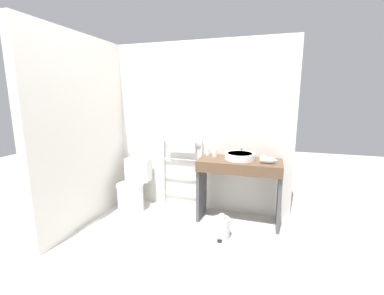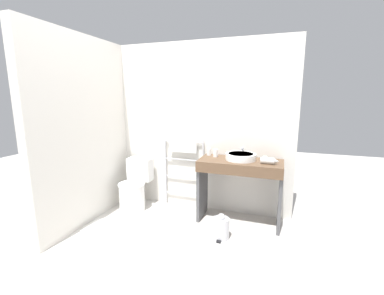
# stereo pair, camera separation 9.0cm
# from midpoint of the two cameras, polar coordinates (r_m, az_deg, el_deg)

# --- Properties ---
(ground_plane) EXTENTS (12.00, 12.00, 0.00)m
(ground_plane) POSITION_cam_midpoint_polar(r_m,az_deg,el_deg) (2.86, -6.77, -23.41)
(ground_plane) COLOR silver
(wall_back) EXTENTS (2.64, 0.12, 2.37)m
(wall_back) POSITION_cam_midpoint_polar(r_m,az_deg,el_deg) (3.69, 2.32, 4.39)
(wall_back) COLOR silver
(wall_back) RESTS_ON ground_plane
(wall_side) EXTENTS (0.12, 2.00, 2.37)m
(wall_side) POSITION_cam_midpoint_polar(r_m,az_deg,el_deg) (3.64, -20.59, 3.59)
(wall_side) COLOR silver
(wall_side) RESTS_ON ground_plane
(toilet) EXTENTS (0.38, 0.53, 0.73)m
(toilet) POSITION_cam_midpoint_polar(r_m,az_deg,el_deg) (3.89, -12.02, -8.89)
(toilet) COLOR white
(toilet) RESTS_ON ground_plane
(towel_radiator) EXTENTS (0.61, 0.06, 1.03)m
(towel_radiator) POSITION_cam_midpoint_polar(r_m,az_deg,el_deg) (3.74, -1.22, -2.43)
(towel_radiator) COLOR silver
(towel_radiator) RESTS_ON ground_plane
(vanity_counter) EXTENTS (1.04, 0.48, 0.84)m
(vanity_counter) POSITION_cam_midpoint_polar(r_m,az_deg,el_deg) (3.36, 11.30, -7.12)
(vanity_counter) COLOR brown
(vanity_counter) RESTS_ON ground_plane
(sink_basin) EXTENTS (0.38, 0.38, 0.08)m
(sink_basin) POSITION_cam_midpoint_polar(r_m,az_deg,el_deg) (3.32, 11.52, -1.97)
(sink_basin) COLOR white
(sink_basin) RESTS_ON vanity_counter
(faucet) EXTENTS (0.02, 0.10, 0.13)m
(faucet) POSITION_cam_midpoint_polar(r_m,az_deg,el_deg) (3.47, 11.91, -0.69)
(faucet) COLOR silver
(faucet) RESTS_ON vanity_counter
(cup_near_wall) EXTENTS (0.06, 0.06, 0.10)m
(cup_near_wall) POSITION_cam_midpoint_polar(r_m,az_deg,el_deg) (3.51, 4.50, -0.94)
(cup_near_wall) COLOR white
(cup_near_wall) RESTS_ON vanity_counter
(cup_near_edge) EXTENTS (0.06, 0.06, 0.10)m
(cup_near_edge) POSITION_cam_midpoint_polar(r_m,az_deg,el_deg) (3.43, 6.00, -1.22)
(cup_near_edge) COLOR white
(cup_near_edge) RESTS_ON vanity_counter
(hair_dryer) EXTENTS (0.21, 0.17, 0.08)m
(hair_dryer) POSITION_cam_midpoint_polar(r_m,az_deg,el_deg) (3.22, 17.40, -2.77)
(hair_dryer) COLOR white
(hair_dryer) RESTS_ON vanity_counter
(trash_bin) EXTENTS (0.19, 0.23, 0.30)m
(trash_bin) POSITION_cam_midpoint_polar(r_m,az_deg,el_deg) (3.14, 7.34, -17.21)
(trash_bin) COLOR silver
(trash_bin) RESTS_ON ground_plane
(bath_mat) EXTENTS (0.56, 0.36, 0.01)m
(bath_mat) POSITION_cam_midpoint_polar(r_m,az_deg,el_deg) (3.52, -17.42, -16.69)
(bath_mat) COLOR silver
(bath_mat) RESTS_ON ground_plane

